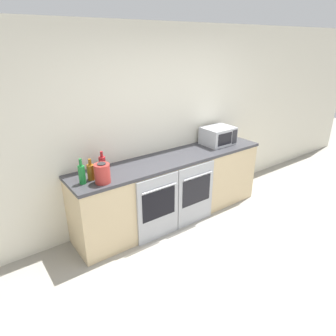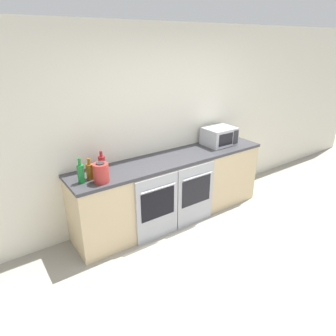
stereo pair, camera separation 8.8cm
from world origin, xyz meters
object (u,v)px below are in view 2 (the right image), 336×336
at_px(oven_left, 157,208).
at_px(bottle_green, 81,173).
at_px(microwave, 219,136).
at_px(kettle, 101,173).
at_px(bottle_amber, 90,171).
at_px(bottle_red, 102,163).
at_px(oven_right, 195,195).

height_order(oven_left, bottle_green, bottle_green).
distance_m(oven_left, bottle_green, 1.05).
relative_size(oven_left, microwave, 1.93).
relative_size(microwave, kettle, 1.96).
distance_m(bottle_amber, kettle, 0.16).
relative_size(oven_left, bottle_red, 3.48).
bearing_deg(oven_right, bottle_amber, 167.64).
bearing_deg(oven_left, kettle, 167.22).
bearing_deg(bottle_amber, oven_right, -12.36).
height_order(bottle_green, kettle, bottle_green).
bearing_deg(microwave, bottle_red, 177.69).
bearing_deg(microwave, bottle_green, -177.07).
height_order(oven_right, bottle_red, bottle_red).
relative_size(oven_left, bottle_amber, 3.49).
height_order(oven_left, bottle_red, bottle_red).
bearing_deg(microwave, bottle_amber, -177.96).
xyz_separation_m(oven_left, bottle_green, (-0.83, 0.25, 0.60)).
bearing_deg(bottle_amber, bottle_green, -162.03).
bearing_deg(oven_right, oven_left, 180.00).
xyz_separation_m(oven_left, bottle_amber, (-0.71, 0.29, 0.58)).
relative_size(bottle_amber, kettle, 1.08).
distance_m(microwave, bottle_green, 2.18).
bearing_deg(bottle_green, bottle_red, 29.78).
relative_size(oven_left, oven_right, 1.00).
height_order(microwave, kettle, microwave).
distance_m(bottle_amber, bottle_red, 0.26).
xyz_separation_m(bottle_green, kettle, (0.19, -0.11, -0.00)).
bearing_deg(kettle, bottle_green, 150.23).
xyz_separation_m(bottle_amber, kettle, (0.07, -0.15, 0.01)).
distance_m(bottle_green, kettle, 0.22).
bearing_deg(kettle, microwave, 6.32).
bearing_deg(oven_left, bottle_red, 138.84).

